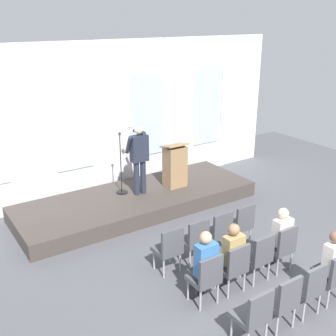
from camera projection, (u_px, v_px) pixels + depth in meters
ground_plane at (295, 323)px, 6.59m from camera, size 16.54×16.54×0.00m
rear_partition at (112, 119)px, 10.91m from camera, size 10.45×0.14×3.97m
stage_platform at (138, 201)px, 10.47m from camera, size 5.95×2.08×0.37m
speaker at (139, 155)px, 10.10m from camera, size 0.52×0.69×1.73m
mic_stand at (121, 180)px, 10.36m from camera, size 0.28×0.28×1.55m
lectern at (175, 166)px, 10.72m from camera, size 0.60×0.48×1.16m
chair_r0_c0 at (169, 247)px, 7.71m from camera, size 0.46×0.44×0.94m
chair_r0_c1 at (195, 238)px, 8.02m from camera, size 0.46×0.44×0.94m
chair_r0_c2 at (219, 230)px, 8.32m from camera, size 0.46×0.44×0.94m
chair_r0_c3 at (241, 222)px, 8.63m from camera, size 0.46×0.44×0.94m
chair_r1_c0 at (206, 276)px, 6.85m from camera, size 0.46×0.44×0.94m
audience_r1_c0 at (204, 263)px, 6.85m from camera, size 0.36×0.39×1.33m
chair_r1_c1 at (234, 265)px, 7.16m from camera, size 0.46×0.44×0.94m
audience_r1_c1 at (231, 254)px, 7.16m from camera, size 0.36×0.39×1.30m
chair_r1_c2 at (259, 255)px, 7.46m from camera, size 0.46×0.44×0.94m
chair_r1_c3 at (282, 246)px, 7.77m from camera, size 0.46×0.44×0.94m
audience_r1_c3 at (279, 235)px, 7.77m from camera, size 0.36×0.39×1.27m
chair_r2_c0 at (254, 314)px, 5.99m from camera, size 0.46×0.44×0.94m
chair_r2_c1 at (283, 300)px, 6.30m from camera, size 0.46×0.44×0.94m
chair_r2_c2 at (309, 286)px, 6.60m from camera, size 0.46×0.44×0.94m
chair_r2_c3 at (333, 274)px, 6.91m from camera, size 0.46×0.44×0.94m
audience_r2_c3 at (330, 262)px, 6.90m from camera, size 0.36×0.39×1.31m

